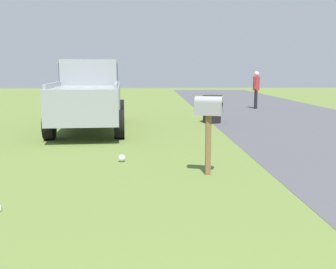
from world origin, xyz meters
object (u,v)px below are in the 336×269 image
object	(u,v)px
mailbox	(209,113)
pedestrian	(256,87)
trash_bin	(212,109)
pickup_truck	(90,92)

from	to	relation	value
mailbox	pedestrian	xyz separation A→B (m)	(11.96, -3.91, -0.08)
mailbox	trash_bin	distance (m)	7.06
pickup_truck	mailbox	bearing A→B (deg)	-157.63
mailbox	pedestrian	distance (m)	12.58
mailbox	pedestrian	size ratio (longest dim) A/B	0.79
trash_bin	pedestrian	distance (m)	5.77
mailbox	pedestrian	world-z (taller)	pedestrian
pedestrian	trash_bin	bearing A→B (deg)	71.76
pickup_truck	pedestrian	world-z (taller)	pickup_truck
trash_bin	pedestrian	world-z (taller)	pedestrian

